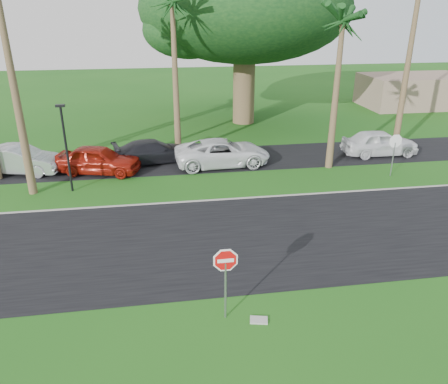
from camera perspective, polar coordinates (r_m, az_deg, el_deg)
name	(u,v)px	position (r m, az deg, el deg)	size (l,w,h in m)	color
ground	(200,267)	(16.80, -3.14, -9.77)	(120.00, 120.00, 0.00)	#195214
road	(195,241)	(18.50, -3.79, -6.42)	(120.00, 8.00, 0.02)	black
parking_strip	(180,161)	(28.11, -5.77, 4.04)	(120.00, 5.00, 0.02)	black
curb	(188,202)	(22.11, -4.76, -1.27)	(120.00, 0.12, 0.06)	gray
stop_sign_near	(225,269)	(13.39, 0.20, -10.08)	(1.05, 0.07, 2.62)	gray
stop_sign_far	(395,147)	(26.77, 21.41, 5.54)	(1.05, 0.07, 2.62)	gray
palm_center	(172,6)	(28.11, -6.77, 23.01)	(5.00, 5.00, 10.50)	brown
palm_right_near	(343,25)	(26.19, 15.24, 20.30)	(5.00, 5.00, 9.50)	brown
canopy_tree	(245,9)	(36.80, 2.79, 22.75)	(16.50, 16.50, 13.12)	brown
streetlight_right	(66,143)	(23.95, -19.98, 6.02)	(0.45, 0.25, 4.64)	black
building_far	(415,91)	(47.98, 23.66, 12.02)	(10.00, 6.00, 3.00)	gray
car_silver	(19,160)	(28.34, -25.22, 3.79)	(1.73, 4.95, 1.63)	#B3B7BB
car_red	(99,160)	(26.69, -16.06, 4.05)	(1.95, 4.84, 1.65)	maroon
car_dark	(153,151)	(27.91, -9.21, 5.24)	(2.01, 4.95, 1.44)	black
car_minivan	(223,153)	(26.99, -0.19, 5.14)	(2.69, 5.83, 1.62)	white
car_pickup	(380,143)	(30.70, 19.68, 6.06)	(1.98, 4.92, 1.68)	white
utility_slab	(259,320)	(14.31, 4.57, -16.34)	(0.55, 0.35, 0.06)	#A2A29A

